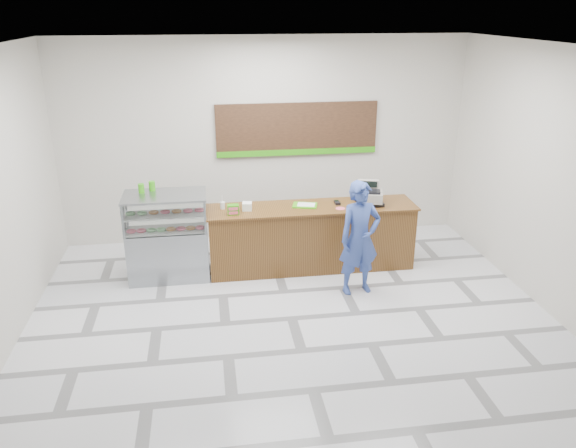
{
  "coord_description": "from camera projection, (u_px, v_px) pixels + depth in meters",
  "views": [
    {
      "loc": [
        -1.03,
        -6.49,
        3.93
      ],
      "look_at": [
        0.08,
        0.9,
        1.02
      ],
      "focal_mm": 35.0,
      "sensor_mm": 36.0,
      "label": 1
    }
  ],
  "objects": [
    {
      "name": "back_wall",
      "position": [
        265.0,
        141.0,
        9.68
      ],
      "size": [
        7.0,
        0.0,
        7.0
      ],
      "primitive_type": "plane",
      "rotation": [
        1.57,
        0.0,
        0.0
      ],
      "color": "beige",
      "rests_on": "floor"
    },
    {
      "name": "promo_box",
      "position": [
        233.0,
        210.0,
        8.33
      ],
      "size": [
        0.17,
        0.11,
        0.15
      ],
      "primitive_type": "cube",
      "rotation": [
        0.0,
        0.0,
        0.01
      ],
      "color": "#309810",
      "rests_on": "sales_counter"
    },
    {
      "name": "napkin_box",
      "position": [
        247.0,
        206.0,
        8.51
      ],
      "size": [
        0.16,
        0.16,
        0.12
      ],
      "primitive_type": "cube",
      "rotation": [
        0.0,
        0.0,
        -0.13
      ],
      "color": "white",
      "rests_on": "sales_counter"
    },
    {
      "name": "green_cup_right",
      "position": [
        152.0,
        186.0,
        8.42
      ],
      "size": [
        0.09,
        0.09,
        0.15
      ],
      "primitive_type": "cylinder",
      "color": "#309810",
      "rests_on": "display_case"
    },
    {
      "name": "sales_counter",
      "position": [
        311.0,
        237.0,
        8.87
      ],
      "size": [
        3.26,
        0.76,
        1.03
      ],
      "color": "brown",
      "rests_on": "floor"
    },
    {
      "name": "card_terminal",
      "position": [
        337.0,
        203.0,
        8.79
      ],
      "size": [
        0.08,
        0.15,
        0.04
      ],
      "primitive_type": "cube",
      "rotation": [
        0.0,
        0.0,
        0.01
      ],
      "color": "black",
      "rests_on": "sales_counter"
    },
    {
      "name": "cash_register",
      "position": [
        370.0,
        196.0,
        8.76
      ],
      "size": [
        0.46,
        0.48,
        0.36
      ],
      "rotation": [
        0.0,
        0.0,
        -0.25
      ],
      "color": "black",
      "rests_on": "sales_counter"
    },
    {
      "name": "donut_decal",
      "position": [
        340.0,
        208.0,
        8.59
      ],
      "size": [
        0.15,
        0.15,
        0.0
      ],
      "primitive_type": "cylinder",
      "color": "#F25976",
      "rests_on": "sales_counter"
    },
    {
      "name": "straw_cup",
      "position": [
        223.0,
        205.0,
        8.56
      ],
      "size": [
        0.07,
        0.07,
        0.11
      ],
      "primitive_type": "cylinder",
      "color": "silver",
      "rests_on": "sales_counter"
    },
    {
      "name": "green_cup_left",
      "position": [
        141.0,
        188.0,
        8.33
      ],
      "size": [
        0.09,
        0.09,
        0.14
      ],
      "primitive_type": "cylinder",
      "color": "#309810",
      "rests_on": "display_case"
    },
    {
      "name": "display_case",
      "position": [
        168.0,
        236.0,
        8.5
      ],
      "size": [
        1.22,
        0.72,
        1.33
      ],
      "color": "gray",
      "rests_on": "floor"
    },
    {
      "name": "customer",
      "position": [
        360.0,
        238.0,
        7.99
      ],
      "size": [
        0.67,
        0.5,
        1.68
      ],
      "primitive_type": "imported",
      "rotation": [
        0.0,
        0.0,
        0.17
      ],
      "color": "#324996",
      "rests_on": "floor"
    },
    {
      "name": "ceiling",
      "position": [
        293.0,
        47.0,
        6.28
      ],
      "size": [
        7.0,
        7.0,
        0.0
      ],
      "primitive_type": "plane",
      "rotation": [
        3.14,
        0.0,
        0.0
      ],
      "color": "silver",
      "rests_on": "back_wall"
    },
    {
      "name": "serving_tray",
      "position": [
        305.0,
        205.0,
        8.7
      ],
      "size": [
        0.43,
        0.36,
        0.02
      ],
      "rotation": [
        0.0,
        0.0,
        -0.26
      ],
      "color": "#41B810",
      "rests_on": "sales_counter"
    },
    {
      "name": "menu_board",
      "position": [
        297.0,
        130.0,
        9.65
      ],
      "size": [
        2.8,
        0.06,
        0.9
      ],
      "color": "black",
      "rests_on": "back_wall"
    },
    {
      "name": "floor",
      "position": [
        292.0,
        318.0,
        7.55
      ],
      "size": [
        7.0,
        7.0,
        0.0
      ],
      "primitive_type": "plane",
      "color": "silver",
      "rests_on": "ground"
    }
  ]
}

